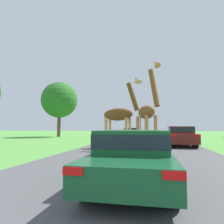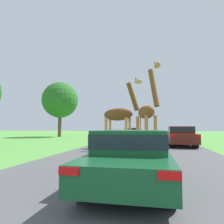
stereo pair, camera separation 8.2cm
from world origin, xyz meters
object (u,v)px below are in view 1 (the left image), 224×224
car_queue_right (119,136)px  car_far_ahead (132,132)px  car_queue_left (181,136)px  tree_centre_back (59,100)px  giraffe_companion (147,114)px  giraffe_near_road (120,115)px  car_lead_maroon (134,155)px

car_queue_right → car_far_ahead: size_ratio=1.13×
car_queue_left → tree_centre_back: tree_centre_back is taller
giraffe_companion → car_far_ahead: (-2.19, 13.61, -1.44)m
giraffe_near_road → tree_centre_back: 18.96m
car_lead_maroon → car_far_ahead: (-1.96, 20.32, 0.04)m
giraffe_near_road → tree_centre_back: bearing=-123.1°
giraffe_companion → tree_centre_back: bearing=-76.8°
giraffe_companion → car_queue_left: size_ratio=1.16×
car_lead_maroon → tree_centre_back: 26.90m
giraffe_near_road → giraffe_companion: giraffe_companion is taller
giraffe_companion → tree_centre_back: 21.33m
car_queue_left → car_queue_right: bearing=160.5°
giraffe_companion → car_queue_right: (-2.59, 5.89, -1.55)m
car_lead_maroon → car_queue_right: bearing=100.6°
giraffe_near_road → car_far_ahead: 12.12m
giraffe_near_road → car_lead_maroon: giraffe_near_road is taller
car_far_ahead → car_lead_maroon: bearing=-84.5°
giraffe_companion → car_far_ahead: 13.86m
tree_centre_back → car_far_ahead: bearing=-13.1°
giraffe_near_road → car_queue_right: giraffe_near_road is taller
giraffe_near_road → giraffe_companion: (1.87, -1.58, -0.03)m
car_lead_maroon → car_queue_left: bearing=76.4°
giraffe_near_road → car_queue_left: bearing=139.5°
giraffe_near_road → car_lead_maroon: size_ratio=1.10×
car_queue_right → tree_centre_back: 15.77m
giraffe_companion → car_lead_maroon: giraffe_companion is taller
car_lead_maroon → tree_centre_back: (-13.19, 22.94, 4.84)m
car_lead_maroon → tree_centre_back: tree_centre_back is taller
car_far_ahead → giraffe_companion: bearing=-80.8°
giraffe_companion → car_queue_left: giraffe_companion is taller
car_queue_left → car_far_ahead: car_queue_left is taller
giraffe_near_road → car_lead_maroon: bearing=29.7°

